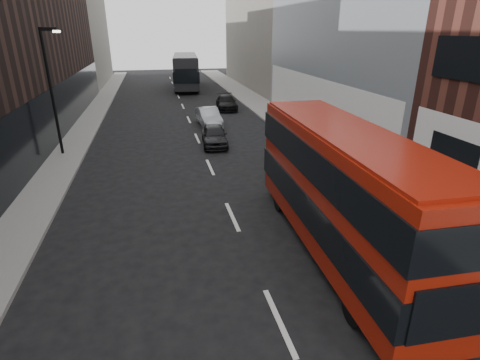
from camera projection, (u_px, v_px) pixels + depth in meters
sidewalk_right at (278, 117)px, 32.01m from camera, size 3.00×80.00×0.15m
sidewalk_left at (86, 127)px, 28.82m from camera, size 2.00×80.00×0.15m
building_victorian at (262, 7)px, 46.41m from camera, size 6.50×24.00×21.00m
building_left_mid at (36, 30)px, 30.04m from camera, size 5.00×24.00×14.00m
building_left_far at (81, 34)px, 50.12m from camera, size 5.00×20.00×13.00m
street_lamp at (52, 84)px, 20.91m from camera, size 1.06×0.22×7.00m
red_bus at (343, 187)px, 11.96m from camera, size 2.80×10.54×4.23m
grey_bus at (186, 70)px, 47.67m from camera, size 4.00×12.88×4.09m
car_a at (214, 135)px, 24.29m from camera, size 1.90×4.00×1.32m
car_b at (209, 117)px, 29.18m from camera, size 1.67×4.28×1.39m
car_c at (226, 102)px, 35.33m from camera, size 2.14×4.50×1.27m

